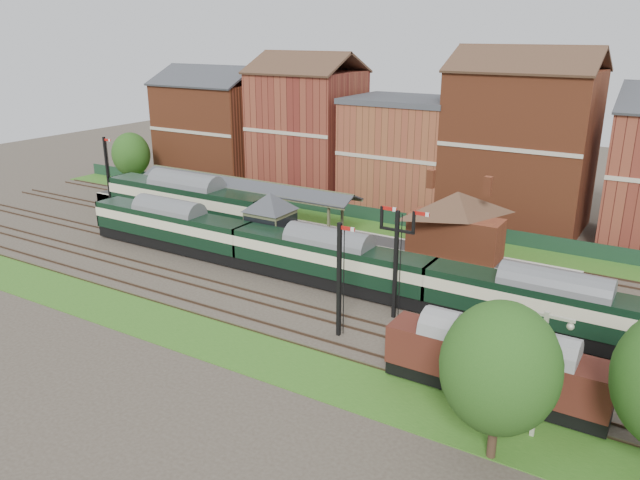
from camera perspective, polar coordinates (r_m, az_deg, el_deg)
The scene contains 20 objects.
ground at distance 53.27m, azimuth -3.88°, elevation -3.11°, with size 160.00×160.00×0.00m, color #473D33.
grass_back at distance 66.17m, azimuth 4.14°, elevation 1.31°, with size 90.00×4.50×0.06m, color #2D6619.
grass_front at distance 44.90m, azimuth -12.83°, elevation -7.85°, with size 90.00×5.00×0.06m, color #2D6619.
fence at distance 67.67m, azimuth 4.94°, elevation 2.32°, with size 90.00×0.12×1.50m, color #193823.
platform at distance 63.33m, azimuth -2.50°, elevation 0.98°, with size 55.00×3.40×1.00m, color #2D2D2D.
signal_box at distance 56.36m, azimuth -4.54°, elevation 1.55°, with size 5.40×5.40×6.00m.
brick_hut at distance 52.91m, azimuth 2.56°, elevation -1.85°, with size 3.20×2.64×2.94m.
station_building at distance 55.01m, azimuth 12.31°, elevation 1.57°, with size 8.10×8.10×5.90m.
canopy at distance 65.67m, azimuth -6.91°, elevation 5.21°, with size 26.00×3.89×4.08m.
semaphore_bracket at distance 43.95m, azimuth 7.00°, elevation -1.56°, with size 3.60×0.25×8.18m.
semaphore_platform_end at distance 77.64m, azimuth -18.86°, elevation 6.10°, with size 1.23×0.25×8.00m.
semaphore_siding at distance 41.22m, azimuth 1.78°, elevation -3.53°, with size 1.23×0.25×8.00m.
yard_lamp at distance 33.08m, azimuth 19.50°, elevation -10.92°, with size 2.60×0.22×7.00m.
town_backdrop at distance 72.49m, azimuth 7.48°, elevation 8.41°, with size 69.00×10.00×16.00m.
dmu_train at distance 49.86m, azimuth 0.78°, elevation -1.74°, with size 51.87×2.73×3.98m.
platform_railcar at distance 67.08m, azimuth -12.06°, elevation 3.55°, with size 20.13×3.17×4.64m.
goods_van_a at distance 37.50m, azimuth 10.86°, elevation -9.89°, with size 5.81×2.52×3.52m.
goods_van_b at distance 36.13m, azimuth 20.68°, elevation -12.00°, with size 5.86×2.54×3.55m.
tree_far at distance 30.51m, azimuth 16.12°, elevation -11.17°, with size 5.58×5.58×8.14m.
tree_back at distance 85.42m, azimuth -16.89°, elevation 7.50°, with size 4.91×4.91×7.18m.
Camera 1 is at (28.89, -40.18, 19.73)m, focal length 35.00 mm.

